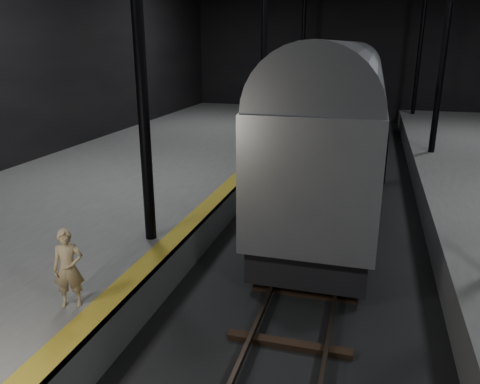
% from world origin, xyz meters
% --- Properties ---
extents(ground, '(44.00, 44.00, 0.00)m').
position_xyz_m(ground, '(0.00, 0.00, 0.00)').
color(ground, black).
rests_on(ground, ground).
extents(platform_left, '(9.00, 43.80, 1.00)m').
position_xyz_m(platform_left, '(-7.50, 0.00, 0.50)').
color(platform_left, '#595956').
rests_on(platform_left, ground).
extents(tactile_strip, '(0.50, 43.80, 0.01)m').
position_xyz_m(tactile_strip, '(-3.25, 0.00, 1.00)').
color(tactile_strip, olive).
rests_on(tactile_strip, platform_left).
extents(track, '(2.40, 43.00, 0.24)m').
position_xyz_m(track, '(0.00, 0.00, 0.07)').
color(track, '#3F3328').
rests_on(track, ground).
extents(train, '(3.08, 20.58, 5.50)m').
position_xyz_m(train, '(-0.00, 5.83, 3.07)').
color(train, '#A9ACB2').
rests_on(train, ground).
extents(woman, '(0.63, 0.54, 1.48)m').
position_xyz_m(woman, '(-3.80, -7.21, 1.74)').
color(woman, tan).
rests_on(woman, platform_left).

